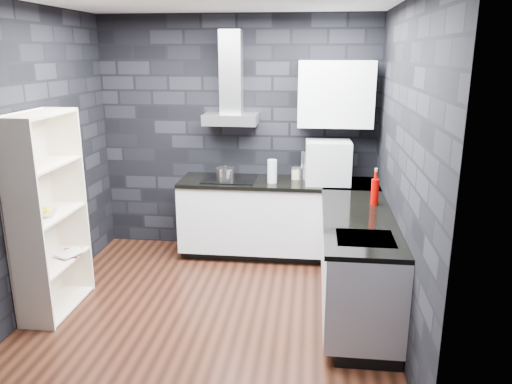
% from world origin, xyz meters
% --- Properties ---
extents(ground, '(3.20, 3.20, 0.00)m').
position_xyz_m(ground, '(0.00, 0.00, 0.00)').
color(ground, '#3B1C12').
extents(wall_back, '(3.20, 0.05, 2.70)m').
position_xyz_m(wall_back, '(0.00, 1.62, 1.35)').
color(wall_back, black).
rests_on(wall_back, ground).
extents(wall_front, '(3.20, 0.05, 2.70)m').
position_xyz_m(wall_front, '(0.00, -1.62, 1.35)').
color(wall_front, black).
rests_on(wall_front, ground).
extents(wall_left, '(0.05, 3.20, 2.70)m').
position_xyz_m(wall_left, '(-1.62, 0.00, 1.35)').
color(wall_left, black).
rests_on(wall_left, ground).
extents(wall_right, '(0.05, 3.20, 2.70)m').
position_xyz_m(wall_right, '(1.62, 0.00, 1.35)').
color(wall_right, black).
rests_on(wall_right, ground).
extents(toekick_back, '(2.18, 0.50, 0.10)m').
position_xyz_m(toekick_back, '(0.50, 1.34, 0.05)').
color(toekick_back, black).
rests_on(toekick_back, ground).
extents(toekick_right, '(0.50, 1.78, 0.10)m').
position_xyz_m(toekick_right, '(1.34, 0.10, 0.05)').
color(toekick_right, black).
rests_on(toekick_right, ground).
extents(counter_back_cab, '(2.20, 0.60, 0.76)m').
position_xyz_m(counter_back_cab, '(0.50, 1.30, 0.48)').
color(counter_back_cab, white).
rests_on(counter_back_cab, ground).
extents(counter_right_cab, '(0.60, 1.80, 0.76)m').
position_xyz_m(counter_right_cab, '(1.30, 0.10, 0.48)').
color(counter_right_cab, white).
rests_on(counter_right_cab, ground).
extents(counter_back_top, '(2.20, 0.62, 0.04)m').
position_xyz_m(counter_back_top, '(0.50, 1.29, 0.88)').
color(counter_back_top, black).
rests_on(counter_back_top, counter_back_cab).
extents(counter_right_top, '(0.62, 1.80, 0.04)m').
position_xyz_m(counter_right_top, '(1.29, 0.10, 0.88)').
color(counter_right_top, black).
rests_on(counter_right_top, counter_right_cab).
extents(counter_corner_top, '(0.62, 0.62, 0.04)m').
position_xyz_m(counter_corner_top, '(1.30, 1.30, 0.88)').
color(counter_corner_top, black).
rests_on(counter_corner_top, counter_right_cab).
extents(hood_body, '(0.60, 0.34, 0.12)m').
position_xyz_m(hood_body, '(-0.05, 1.43, 1.56)').
color(hood_body, silver).
rests_on(hood_body, wall_back).
extents(hood_chimney, '(0.24, 0.20, 0.90)m').
position_xyz_m(hood_chimney, '(-0.05, 1.50, 2.07)').
color(hood_chimney, silver).
rests_on(hood_chimney, hood_body).
extents(upper_cabinet, '(0.80, 0.35, 0.70)m').
position_xyz_m(upper_cabinet, '(1.10, 1.43, 1.85)').
color(upper_cabinet, silver).
rests_on(upper_cabinet, wall_back).
extents(cooktop, '(0.58, 0.50, 0.01)m').
position_xyz_m(cooktop, '(-0.05, 1.30, 0.91)').
color(cooktop, black).
rests_on(cooktop, counter_back_top).
extents(sink_rim, '(0.44, 0.40, 0.01)m').
position_xyz_m(sink_rim, '(1.30, -0.40, 0.89)').
color(sink_rim, silver).
rests_on(sink_rim, counter_right_top).
extents(pot, '(0.26, 0.26, 0.12)m').
position_xyz_m(pot, '(-0.09, 1.23, 0.97)').
color(pot, '#B0AFB3').
rests_on(pot, cooktop).
extents(glass_vase, '(0.13, 0.13, 0.25)m').
position_xyz_m(glass_vase, '(0.44, 1.21, 1.03)').
color(glass_vase, silver).
rests_on(glass_vase, counter_back_top).
extents(storage_jar, '(0.13, 0.13, 0.12)m').
position_xyz_m(storage_jar, '(0.69, 1.40, 0.96)').
color(storage_jar, '#C2B989').
rests_on(storage_jar, counter_back_top).
extents(utensil_crock, '(0.13, 0.13, 0.13)m').
position_xyz_m(utensil_crock, '(0.77, 1.40, 0.97)').
color(utensil_crock, '#B0AFB3').
rests_on(utensil_crock, counter_back_top).
extents(appliance_garage, '(0.49, 0.39, 0.48)m').
position_xyz_m(appliance_garage, '(1.04, 1.26, 1.12)').
color(appliance_garage, '#B6B9BD').
rests_on(appliance_garage, counter_back_top).
extents(red_bottle, '(0.10, 0.10, 0.25)m').
position_xyz_m(red_bottle, '(1.46, 0.50, 1.02)').
color(red_bottle, '#970300').
rests_on(red_bottle, counter_right_top).
extents(bookshelf, '(0.56, 0.86, 1.80)m').
position_xyz_m(bookshelf, '(-1.42, -0.16, 0.90)').
color(bookshelf, '#F6E9CC').
rests_on(bookshelf, ground).
extents(fruit_bowl, '(0.25, 0.25, 0.05)m').
position_xyz_m(fruit_bowl, '(-1.42, -0.21, 0.94)').
color(fruit_bowl, silver).
rests_on(fruit_bowl, bookshelf).
extents(book_red, '(0.17, 0.06, 0.23)m').
position_xyz_m(book_red, '(-1.43, 0.01, 0.57)').
color(book_red, maroon).
rests_on(book_red, bookshelf).
extents(book_second, '(0.17, 0.09, 0.25)m').
position_xyz_m(book_second, '(-1.42, 0.03, 0.59)').
color(book_second, '#B2B2B2').
rests_on(book_second, bookshelf).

